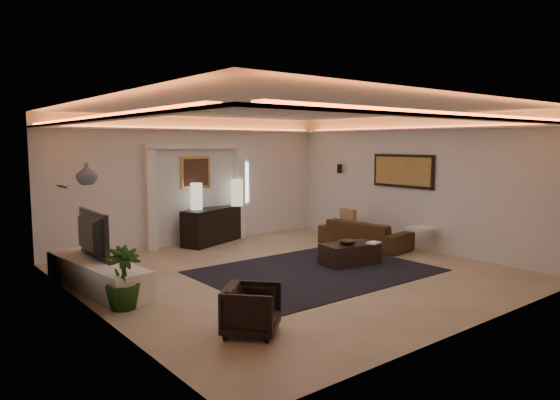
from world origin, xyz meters
TOP-DOWN VIEW (x-y plane):
  - floor at (0.00, 0.00)m, footprint 7.00×7.00m
  - ceiling at (0.00, 0.00)m, footprint 7.00×7.00m
  - wall_back at (0.00, 3.50)m, footprint 7.00×0.00m
  - wall_front at (0.00, -3.50)m, footprint 7.00×0.00m
  - wall_left at (-3.50, 0.00)m, footprint 0.00×7.00m
  - wall_right at (3.50, 0.00)m, footprint 0.00×7.00m
  - cove_soffit at (0.00, 0.00)m, footprint 7.00×7.00m
  - daylight_slit at (1.35, 3.48)m, footprint 0.25×0.03m
  - area_rug at (0.40, -0.20)m, footprint 4.00×3.00m
  - pilaster_left at (-1.15, 3.40)m, footprint 0.22×0.20m
  - pilaster_right at (1.15, 3.40)m, footprint 0.22×0.20m
  - alcove_header at (0.00, 3.40)m, footprint 2.52×0.20m
  - painting_frame at (0.00, 3.47)m, footprint 0.74×0.04m
  - painting_canvas at (0.00, 3.44)m, footprint 0.62×0.02m
  - art_panel_frame at (3.47, 0.30)m, footprint 0.04×1.64m
  - art_panel_gold at (3.44, 0.30)m, footprint 0.02×1.50m
  - wall_sconce at (3.38, 2.20)m, footprint 0.12×0.12m
  - wall_niche at (-3.44, 1.40)m, footprint 0.10×0.55m
  - console at (0.29, 3.25)m, footprint 1.76×1.12m
  - lamp_left at (-0.12, 3.25)m, footprint 0.30×0.30m
  - lamp_right at (0.98, 3.25)m, footprint 0.29×0.29m
  - media_ledge at (-3.09, 1.13)m, footprint 0.89×2.58m
  - tv at (-3.15, 1.46)m, footprint 1.32×0.20m
  - figurine at (-2.77, 2.40)m, footprint 0.16×0.16m
  - ginger_jar at (-3.15, 1.26)m, footprint 0.38×0.38m
  - plant at (-3.13, -0.06)m, footprint 0.51×0.51m
  - sofa at (2.71, 0.72)m, footprint 2.14×1.06m
  - throw_blanket at (3.11, -0.51)m, footprint 0.56×0.48m
  - throw_pillow at (2.96, 1.47)m, footprint 0.14×0.43m
  - coffee_table at (1.28, -0.20)m, footprint 1.16×0.75m
  - bowl at (1.16, -0.24)m, footprint 0.38×0.38m
  - magazine at (1.62, -0.50)m, footprint 0.30×0.24m
  - armchair at (-2.26, -1.95)m, footprint 0.92×0.92m

SIDE VIEW (x-z plane):
  - floor at x=0.00m, z-range 0.00..0.00m
  - area_rug at x=0.40m, z-range 0.00..0.01m
  - coffee_table at x=1.28m, z-range 0.00..0.41m
  - media_ledge at x=-3.09m, z-range -0.01..0.46m
  - sofa at x=2.71m, z-range 0.00..0.60m
  - armchair at x=-2.26m, z-range 0.00..0.60m
  - console at x=0.29m, z-range -0.02..0.82m
  - magazine at x=1.62m, z-range 0.41..0.44m
  - plant at x=-3.13m, z-range 0.00..0.88m
  - bowl at x=1.16m, z-range 0.41..0.49m
  - throw_blanket at x=3.11m, z-range 0.52..0.58m
  - throw_pillow at x=2.96m, z-range 0.33..0.77m
  - figurine at x=-2.77m, z-range 0.44..0.84m
  - tv at x=-3.15m, z-range 0.45..1.21m
  - lamp_left at x=-0.12m, z-range 0.79..1.39m
  - lamp_right at x=0.98m, z-range 0.77..1.41m
  - pilaster_left at x=-1.15m, z-range 0.00..2.20m
  - pilaster_right at x=1.15m, z-range 0.00..2.20m
  - daylight_slit at x=1.35m, z-range 0.85..1.85m
  - wall_back at x=0.00m, z-range -2.05..4.95m
  - wall_front at x=0.00m, z-range -2.05..4.95m
  - wall_left at x=-3.50m, z-range -2.05..4.95m
  - wall_right at x=3.50m, z-range -2.05..4.95m
  - painting_frame at x=0.00m, z-range 1.28..2.02m
  - painting_canvas at x=0.00m, z-range 1.34..1.96m
  - wall_niche at x=-3.44m, z-range 1.63..1.67m
  - wall_sconce at x=3.38m, z-range 1.57..1.79m
  - art_panel_gold at x=3.44m, z-range 1.39..2.01m
  - art_panel_frame at x=3.47m, z-range 1.33..2.07m
  - ginger_jar at x=-3.15m, z-range 1.67..2.01m
  - alcove_header at x=0.00m, z-range 2.19..2.31m
  - cove_soffit at x=0.00m, z-range 2.60..2.64m
  - ceiling at x=0.00m, z-range 2.90..2.90m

